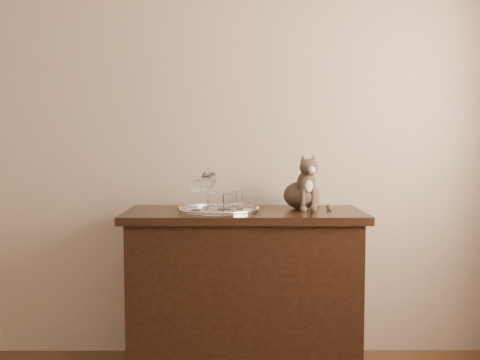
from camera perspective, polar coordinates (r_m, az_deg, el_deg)
The scene contains 10 objects.
wall_back at distance 3.06m, azimuth -11.02°, elevation 6.84°, with size 4.00×0.10×2.70m, color #C1A891.
sideboard at distance 2.80m, azimuth 0.44°, elevation -11.98°, with size 1.20×0.50×0.85m, color black, non-canonical shape.
tray at distance 2.69m, azimuth -2.28°, elevation -3.29°, with size 0.40×0.40×0.01m, color white.
wine_glass_a at distance 2.77m, azimuth -3.59°, elevation -1.22°, with size 0.06×0.06×0.17m, color silver, non-canonical shape.
wine_glass_c at distance 2.68m, azimuth -4.78°, elevation -1.44°, with size 0.06×0.06×0.17m, color white, non-canonical shape.
wine_glass_d at distance 2.71m, azimuth -3.33°, elevation -0.98°, with size 0.08×0.08×0.20m, color silver, non-canonical shape.
tumbler_a at distance 2.60m, azimuth -1.16°, elevation -2.45°, with size 0.08×0.08×0.09m, color silver.
tumbler_b at distance 2.60m, azimuth -2.57°, elevation -2.37°, with size 0.09×0.09×0.10m, color silver.
tumbler_c at distance 2.71m, azimuth -0.53°, elevation -2.20°, with size 0.08×0.08×0.09m, color white.
cat at distance 2.80m, azimuth 6.58°, elevation -0.16°, with size 0.28×0.26×0.29m, color brown, non-canonical shape.
Camera 1 is at (0.57, -0.75, 1.19)m, focal length 40.00 mm.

